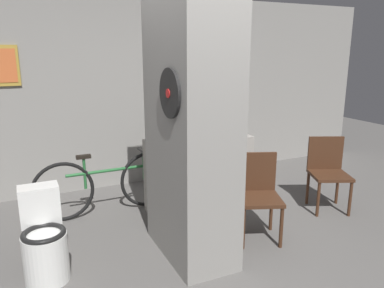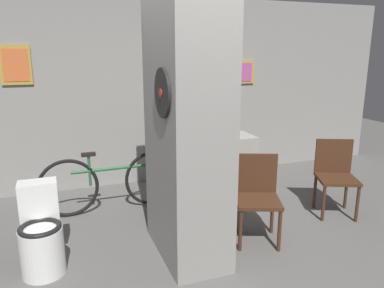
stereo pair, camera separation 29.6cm
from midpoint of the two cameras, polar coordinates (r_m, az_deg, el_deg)
ground_plane at (r=3.41m, az=6.95°, el=-19.50°), size 14.00×14.00×0.00m
wall_back at (r=5.33m, az=-5.79°, el=7.87°), size 8.00×0.09×2.60m
pillar_center at (r=3.29m, az=1.75°, el=4.00°), size 0.56×1.01×2.60m
counter_shelf at (r=4.50m, az=3.56°, el=-4.55°), size 1.25×0.44×0.88m
toilet at (r=3.51m, az=-19.74°, el=-13.04°), size 0.36×0.52×0.76m
chair_near_pillar at (r=3.85m, az=12.08°, el=-7.43°), size 0.55×0.55×0.86m
chair_by_doorway at (r=4.74m, az=22.71°, el=-4.13°), size 0.56×0.56×0.86m
bicycle at (r=4.53m, az=-10.24°, el=-5.72°), size 1.69×0.42×0.74m
bottle_tall at (r=4.18m, az=0.57°, el=1.73°), size 0.07×0.07×0.29m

